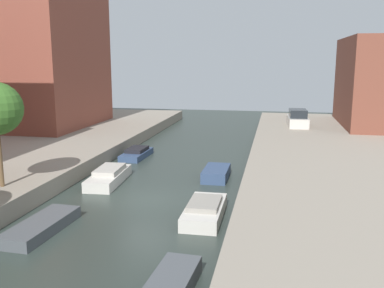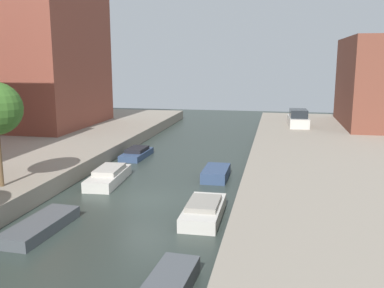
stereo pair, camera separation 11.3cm
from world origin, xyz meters
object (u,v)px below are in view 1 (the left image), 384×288
Objects in this scene: moored_boat_left_4 at (137,153)px; moored_boat_left_2 at (41,226)px; moored_boat_left_3 at (109,176)px; moored_boat_right_1 at (169,288)px; moored_boat_right_2 at (205,210)px; moored_boat_right_3 at (216,173)px; parked_car at (298,119)px.

moored_boat_left_2 is at bearing -87.77° from moored_boat_left_4.
moored_boat_left_3 is 1.29× the size of moored_boat_right_1.
moored_boat_left_3 is 13.44m from moored_boat_right_1.
moored_boat_right_3 is at bearing 93.46° from moored_boat_right_2.
moored_boat_left_4 is 1.05× the size of moored_boat_right_1.
parked_car reaches higher than moored_boat_left_3.
moored_boat_right_2 is (-0.05, 6.93, 0.06)m from moored_boat_right_1.
moored_boat_left_2 is 1.18× the size of moored_boat_right_1.
parked_car is 24.06m from moored_boat_right_2.
moored_boat_right_3 reaches higher than moored_boat_right_1.
moored_boat_right_3 is at bearing -34.78° from moored_boat_left_4.
moored_boat_left_2 is 1.40× the size of moored_boat_right_3.
moored_boat_right_1 is (6.71, -11.65, -0.08)m from moored_boat_left_3.
parked_car is 17.22m from moored_boat_left_4.
moored_boat_left_3 is 6.60m from moored_boat_right_3.
parked_car is at bearing 77.51° from moored_boat_right_2.
moored_boat_left_4 is at bearing 92.23° from moored_boat_left_2.
moored_boat_right_1 is at bearing -60.07° from moored_boat_left_3.
moored_boat_right_1 is 13.80m from moored_boat_right_3.
moored_boat_right_3 is (6.21, 9.85, 0.08)m from moored_boat_left_2.
moored_boat_left_3 is at bearing -122.32° from parked_car.
moored_boat_right_1 is at bearing -68.62° from moored_boat_left_4.
moored_boat_right_3 reaches higher than moored_boat_left_2.
moored_boat_right_3 is at bearing 57.77° from moored_boat_left_2.
parked_car reaches higher than moored_boat_left_2.
moored_boat_right_3 is (-5.61, -16.59, -1.35)m from parked_car.
moored_boat_right_1 is 0.88× the size of moored_boat_right_2.
moored_boat_left_4 reaches higher than moored_boat_right_1.
moored_boat_right_2 reaches higher than moored_boat_left_4.
parked_car reaches higher than moored_boat_right_1.
moored_boat_right_2 is (7.19, -11.57, 0.06)m from moored_boat_left_4.
parked_car is 0.95× the size of moored_boat_left_3.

